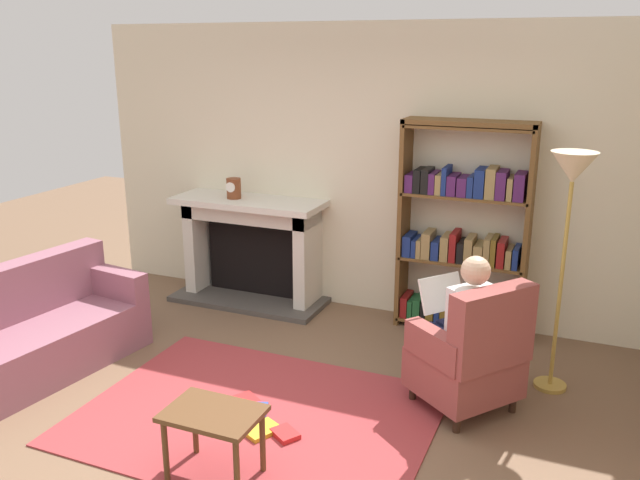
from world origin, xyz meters
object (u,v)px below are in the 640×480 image
(armchair_reading, at_px, (472,356))
(floor_lamp, at_px, (571,190))
(side_table, at_px, (213,422))
(mantel_clock, at_px, (234,188))
(seated_reader, at_px, (462,323))
(fireplace, at_px, (253,245))
(sofa_floral, at_px, (34,334))
(bookshelf, at_px, (463,236))

(armchair_reading, relative_size, floor_lamp, 0.54)
(armchair_reading, height_order, side_table, armchair_reading)
(mantel_clock, relative_size, seated_reader, 0.17)
(floor_lamp, bearing_deg, armchair_reading, -131.52)
(mantel_clock, xyz_separation_m, floor_lamp, (3.08, -0.67, 0.37))
(armchair_reading, height_order, floor_lamp, floor_lamp)
(fireplace, height_order, floor_lamp, floor_lamp)
(armchair_reading, distance_m, sofa_floral, 3.34)
(seated_reader, bearing_deg, sofa_floral, -38.46)
(bookshelf, distance_m, seated_reader, 1.36)
(sofa_floral, relative_size, side_table, 3.18)
(armchair_reading, relative_size, side_table, 1.73)
(side_table, xyz_separation_m, floor_lamp, (1.75, 1.92, 1.15))
(seated_reader, xyz_separation_m, side_table, (-1.15, -1.42, -0.25))
(seated_reader, bearing_deg, fireplace, -81.31)
(fireplace, bearing_deg, armchair_reading, -28.94)
(side_table, relative_size, floor_lamp, 0.31)
(floor_lamp, bearing_deg, sofa_floral, -160.84)
(armchair_reading, height_order, sofa_floral, armchair_reading)
(seated_reader, height_order, floor_lamp, floor_lamp)
(sofa_floral, distance_m, side_table, 2.11)
(armchair_reading, bearing_deg, side_table, -5.46)
(mantel_clock, distance_m, seated_reader, 2.80)
(fireplace, height_order, side_table, fireplace)
(mantel_clock, height_order, seated_reader, mantel_clock)
(fireplace, bearing_deg, sofa_floral, -111.65)
(seated_reader, relative_size, sofa_floral, 0.64)
(side_table, height_order, floor_lamp, floor_lamp)
(mantel_clock, relative_size, side_table, 0.35)
(fireplace, xyz_separation_m, bookshelf, (2.08, 0.03, 0.32))
(mantel_clock, height_order, side_table, mantel_clock)
(bookshelf, distance_m, armchair_reading, 1.50)
(armchair_reading, xyz_separation_m, sofa_floral, (-3.26, -0.73, -0.10))
(sofa_floral, relative_size, floor_lamp, 1.00)
(seated_reader, relative_size, floor_lamp, 0.64)
(armchair_reading, xyz_separation_m, seated_reader, (-0.09, 0.07, 0.20))
(sofa_floral, height_order, floor_lamp, floor_lamp)
(bookshelf, xyz_separation_m, floor_lamp, (0.86, -0.80, 0.63))
(fireplace, distance_m, floor_lamp, 3.19)
(bookshelf, bearing_deg, mantel_clock, -176.51)
(armchair_reading, distance_m, side_table, 1.84)
(floor_lamp, bearing_deg, bookshelf, 137.05)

